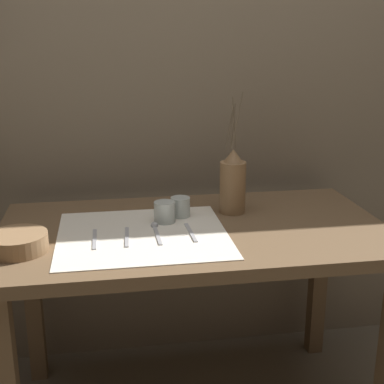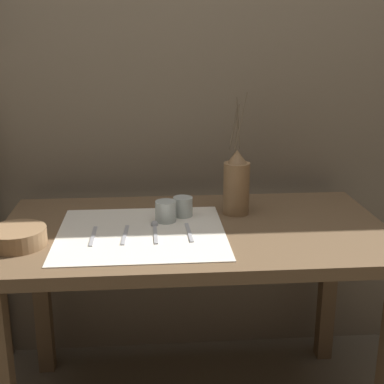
{
  "view_description": "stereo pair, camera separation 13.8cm",
  "coord_description": "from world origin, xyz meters",
  "views": [
    {
      "loc": [
        -0.28,
        -1.63,
        1.33
      ],
      "look_at": [
        -0.01,
        0.0,
        0.83
      ],
      "focal_mm": 50.0,
      "sensor_mm": 36.0,
      "label": 1
    },
    {
      "loc": [
        -0.14,
        -1.65,
        1.33
      ],
      "look_at": [
        -0.01,
        0.0,
        0.83
      ],
      "focal_mm": 50.0,
      "sensor_mm": 36.0,
      "label": 2
    }
  ],
  "objects": [
    {
      "name": "fork_outer",
      "position": [
        -0.02,
        -0.06,
        0.72
      ],
      "size": [
        0.02,
        0.16,
        0.0
      ],
      "color": "#A8A8AD",
      "rests_on": "wooden_table"
    },
    {
      "name": "glass_tumbler_near",
      "position": [
        -0.09,
        0.05,
        0.75
      ],
      "size": [
        0.07,
        0.07,
        0.07
      ],
      "color": "#B7C1BC",
      "rests_on": "wooden_table"
    },
    {
      "name": "stone_wall_back",
      "position": [
        0.0,
        0.46,
        1.2
      ],
      "size": [
        7.0,
        0.06,
        2.4
      ],
      "color": "#7A6B56",
      "rests_on": "ground_plane"
    },
    {
      "name": "pitcher_with_flowers",
      "position": [
        0.16,
        0.13,
        0.82
      ],
      "size": [
        0.09,
        0.09,
        0.43
      ],
      "color": "olive",
      "rests_on": "wooden_table"
    },
    {
      "name": "wooden_table",
      "position": [
        0.0,
        0.0,
        0.62
      ],
      "size": [
        1.28,
        0.71,
        0.71
      ],
      "color": "brown",
      "rests_on": "ground_plane"
    },
    {
      "name": "spoon_inner",
      "position": [
        -0.13,
        -0.02,
        0.72
      ],
      "size": [
        0.02,
        0.18,
        0.02
      ],
      "color": "#A8A8AD",
      "rests_on": "wooden_table"
    },
    {
      "name": "fork_inner",
      "position": [
        -0.32,
        -0.07,
        0.72
      ],
      "size": [
        0.01,
        0.16,
        0.0
      ],
      "color": "#A8A8AD",
      "rests_on": "wooden_table"
    },
    {
      "name": "linen_cloth",
      "position": [
        -0.17,
        -0.05,
        0.71
      ],
      "size": [
        0.53,
        0.49,
        0.0
      ],
      "color": "silver",
      "rests_on": "wooden_table"
    },
    {
      "name": "knife_center",
      "position": [
        -0.22,
        -0.07,
        0.72
      ],
      "size": [
        0.02,
        0.16,
        0.0
      ],
      "color": "#A8A8AD",
      "rests_on": "wooden_table"
    },
    {
      "name": "glass_tumbler_far",
      "position": [
        -0.03,
        0.11,
        0.75
      ],
      "size": [
        0.07,
        0.07,
        0.07
      ],
      "color": "#B7C1BC",
      "rests_on": "wooden_table"
    },
    {
      "name": "wooden_bowl",
      "position": [
        -0.54,
        -0.12,
        0.74
      ],
      "size": [
        0.18,
        0.18,
        0.05
      ],
      "color": "#8E6B47",
      "rests_on": "wooden_table"
    }
  ]
}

